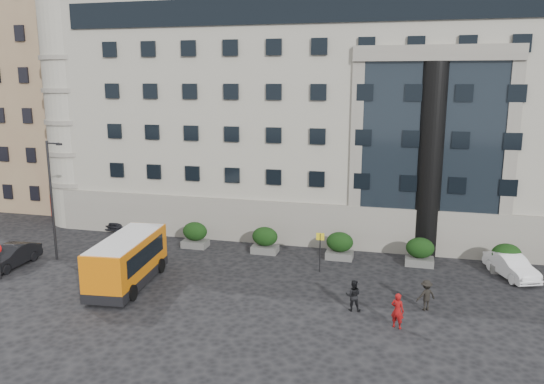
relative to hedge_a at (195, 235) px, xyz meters
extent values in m
plane|color=black|center=(4.00, -7.80, -0.93)|extent=(120.00, 120.00, 0.00)
cube|color=#A6A292|center=(10.00, 14.20, 8.07)|extent=(44.00, 24.00, 18.00)
cylinder|color=black|center=(16.00, 2.50, 5.57)|extent=(1.80, 1.80, 13.00)
cube|color=#8B6D51|center=(-20.00, 12.20, 9.07)|extent=(14.00, 14.00, 20.00)
cube|color=brown|center=(-23.00, 30.20, 10.07)|extent=(13.00, 13.00, 22.00)
cube|color=#51514F|center=(0.00, 0.00, -0.68)|extent=(1.80, 1.20, 0.50)
ellipsoid|color=black|center=(0.00, 0.00, 0.24)|extent=(1.80, 1.26, 1.34)
cube|color=#51514F|center=(5.20, 0.00, -0.68)|extent=(1.80, 1.20, 0.50)
ellipsoid|color=black|center=(5.20, 0.00, 0.24)|extent=(1.80, 1.26, 1.34)
cube|color=#51514F|center=(10.40, 0.00, -0.68)|extent=(1.80, 1.20, 0.50)
ellipsoid|color=black|center=(10.40, 0.00, 0.24)|extent=(1.80, 1.26, 1.34)
cube|color=#51514F|center=(15.60, 0.00, -0.68)|extent=(1.80, 1.20, 0.50)
ellipsoid|color=black|center=(15.60, 0.00, 0.24)|extent=(1.80, 1.26, 1.34)
cube|color=#51514F|center=(20.80, 0.00, -0.68)|extent=(1.80, 1.20, 0.50)
ellipsoid|color=black|center=(20.80, 0.00, 0.24)|extent=(1.80, 1.26, 1.34)
cylinder|color=#262628|center=(-8.00, -4.80, 3.07)|extent=(0.16, 0.16, 8.00)
cylinder|color=#262628|center=(-7.55, -4.80, 6.92)|extent=(0.90, 0.12, 0.12)
cube|color=black|center=(-7.10, -4.80, 6.87)|extent=(0.35, 0.18, 0.14)
cylinder|color=#262628|center=(9.50, -2.80, 0.32)|extent=(0.08, 0.08, 2.50)
cube|color=yellow|center=(9.50, -2.80, 1.37)|extent=(0.50, 0.06, 0.45)
cube|color=#D26809|center=(-1.09, -7.64, 0.76)|extent=(2.96, 7.00, 2.27)
cube|color=black|center=(-1.09, -7.64, -0.48)|extent=(3.01, 7.05, 0.55)
cube|color=black|center=(-1.09, -7.64, 0.97)|extent=(2.88, 5.52, 1.02)
cube|color=silver|center=(-1.09, -7.64, 1.85)|extent=(2.81, 6.65, 0.18)
cylinder|color=black|center=(-2.05, -9.92, -0.48)|extent=(0.36, 0.92, 0.90)
cylinder|color=black|center=(0.27, -9.71, -0.48)|extent=(0.36, 0.92, 0.90)
cylinder|color=black|center=(-2.46, -5.58, -0.48)|extent=(0.36, 0.92, 0.90)
cylinder|color=black|center=(-0.13, -5.36, -0.48)|extent=(0.36, 0.92, 0.90)
cube|color=maroon|center=(-13.50, 7.68, 0.82)|extent=(2.61, 4.07, 2.82)
cube|color=maroon|center=(-13.50, 4.74, 0.37)|extent=(2.49, 1.81, 1.92)
cube|color=black|center=(-13.49, 3.95, 0.77)|extent=(2.15, 0.13, 0.90)
cylinder|color=black|center=(-14.74, 4.85, -0.45)|extent=(0.30, 0.95, 0.95)
cylinder|color=black|center=(-12.25, 4.86, -0.45)|extent=(0.30, 0.95, 0.95)
cylinder|color=black|center=(-14.75, 8.58, -0.45)|extent=(0.30, 0.95, 0.95)
cylinder|color=black|center=(-12.26, 8.59, -0.45)|extent=(0.30, 0.95, 0.95)
imported|color=black|center=(-9.91, -6.78, -0.22)|extent=(1.52, 4.32, 1.42)
imported|color=black|center=(-7.50, 4.20, -0.19)|extent=(2.45, 5.22, 1.47)
imported|color=black|center=(-11.16, 5.88, -0.18)|extent=(3.23, 5.70, 1.50)
imported|color=white|center=(20.99, -0.80, -0.23)|extent=(2.95, 4.46, 1.39)
imported|color=maroon|center=(14.36, -9.48, -0.04)|extent=(0.76, 0.63, 1.78)
imported|color=black|center=(12.09, -8.02, -0.09)|extent=(0.85, 0.68, 1.68)
imported|color=black|center=(15.77, -7.04, -0.11)|extent=(1.23, 1.08, 1.65)
camera|label=1|loc=(14.28, -34.11, 10.93)|focal=35.00mm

